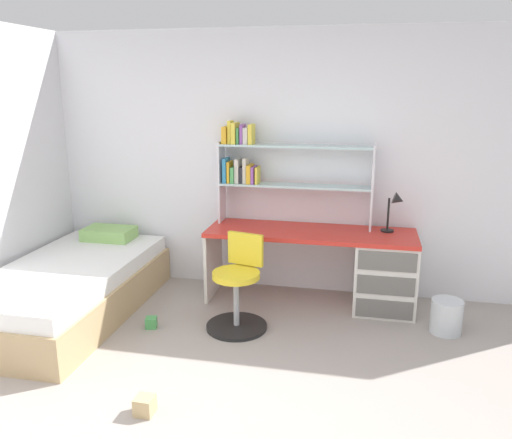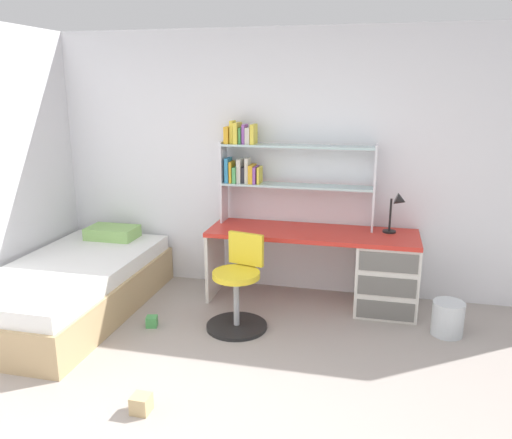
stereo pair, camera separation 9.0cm
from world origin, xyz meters
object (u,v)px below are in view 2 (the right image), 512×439
bookshelf_hutch (272,165)px  toy_block_natural_2 (141,404)px  toy_block_green_0 (152,322)px  desk_lamp (398,207)px  waste_bin (448,318)px  bed_platform (72,287)px  desk (366,267)px  swivel_chair (238,292)px

bookshelf_hutch → toy_block_natural_2: (-0.39, -2.15, -1.22)m
bookshelf_hutch → toy_block_green_0: 1.81m
desk_lamp → waste_bin: bearing=-48.1°
desk_lamp → bookshelf_hutch: bearing=175.5°
desk_lamp → bed_platform: 3.03m
waste_bin → bookshelf_hutch: bearing=160.2°
bookshelf_hutch → waste_bin: size_ratio=5.09×
toy_block_natural_2 → desk: bearing=56.0°
desk → desk_lamp: (0.25, 0.09, 0.57)m
desk → toy_block_green_0: (-1.76, -0.84, -0.35)m
swivel_chair → bed_platform: size_ratio=0.38×
desk_lamp → toy_block_green_0: bearing=-155.2°
desk → waste_bin: (0.69, -0.40, -0.25)m
desk → waste_bin: desk is taller
bookshelf_hutch → swivel_chair: (-0.11, -0.85, -0.96)m
bookshelf_hutch → swivel_chair: bearing=-97.4°
waste_bin → toy_block_green_0: (-2.45, -0.44, -0.10)m
bed_platform → toy_block_green_0: size_ratio=22.82×
swivel_chair → bed_platform: (-1.54, -0.06, -0.08)m
desk → toy_block_green_0: size_ratio=21.13×
waste_bin → toy_block_natural_2: (-2.01, -1.56, -0.09)m
desk_lamp → waste_bin: 1.05m
bookshelf_hutch → swivel_chair: size_ratio=1.83×
desk_lamp → toy_block_natural_2: 2.74m
swivel_chair → toy_block_green_0: bearing=-166.4°
desk → desk_lamp: desk_lamp is taller
desk_lamp → toy_block_green_0: desk_lamp is taller
toy_block_green_0 → toy_block_natural_2: 1.21m
bookshelf_hutch → desk_lamp: 1.23m
desk → toy_block_natural_2: bearing=-124.0°
desk_lamp → swivel_chair: size_ratio=0.48×
desk → swivel_chair: (-1.04, -0.66, -0.08)m
swivel_chair → bed_platform: bearing=-177.7°
bookshelf_hutch → toy_block_green_0: (-0.83, -1.02, -1.24)m
bookshelf_hutch → desk_lamp: bookshelf_hutch is taller
desk → desk_lamp: 0.62m
desk_lamp → toy_block_natural_2: bearing=-127.4°
swivel_chair → bookshelf_hutch: bearing=82.6°
desk → bookshelf_hutch: size_ratio=1.32×
desk_lamp → swivel_chair: desk_lamp is taller
desk → waste_bin: bearing=-30.0°
desk_lamp → swivel_chair: bearing=-149.7°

